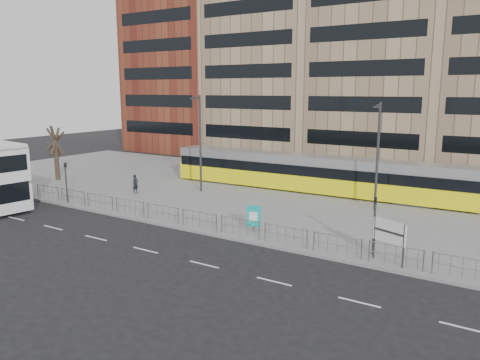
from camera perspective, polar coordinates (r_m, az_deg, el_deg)
The scene contains 15 objects.
ground at distance 30.56m, azimuth -8.98°, elevation -5.66°, with size 120.00×120.00×0.00m, color black.
plaza at distance 40.03m, azimuth 2.38°, elevation -1.45°, with size 64.00×24.00×0.15m, color slate.
kerb at distance 30.57m, azimuth -8.92°, elevation -5.51°, with size 64.00×0.25×0.17m, color gray.
building_row at distance 59.12m, azimuth 15.07°, elevation 14.70°, with size 70.40×18.40×31.20m.
pedestrian_barrier at distance 29.43m, azimuth -5.45°, elevation -4.24°, with size 32.07×0.07×1.10m.
road_markings at distance 27.14m, azimuth -12.98°, elevation -7.95°, with size 62.00×0.12×0.01m, color white.
tram at distance 39.97m, azimuth 8.75°, elevation 0.77°, with size 26.15×3.25×3.07m.
station_sign at distance 24.42m, azimuth 17.73°, elevation -6.26°, with size 1.79×0.77×2.18m.
ad_panel at distance 28.51m, azimuth 1.67°, elevation -4.46°, with size 0.84×0.32×1.61m.
pedestrian at distance 39.99m, azimuth -12.63°, elevation -0.47°, with size 0.57×0.37×1.57m, color black.
traffic_light_west at distance 37.88m, azimuth -20.46°, elevation 0.30°, with size 0.20×0.23×3.10m.
traffic_light_east at distance 25.28m, azimuth 16.08°, elevation -4.49°, with size 0.20×0.23×3.10m.
lamp_post_west at distance 39.32m, azimuth -4.90°, elevation 4.94°, with size 0.45×1.04×8.11m.
lamp_post_east at distance 34.62m, azimuth 16.42°, elevation 3.35°, with size 0.45×1.04×7.67m.
bare_tree at distance 47.65m, azimuth -21.74°, elevation 6.33°, with size 4.81×4.81×7.51m.
Camera 1 is at (19.46, -21.91, 8.67)m, focal length 35.00 mm.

